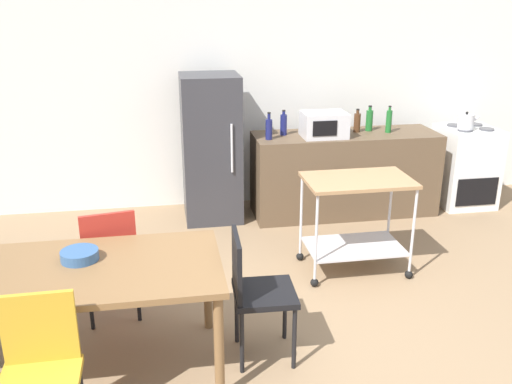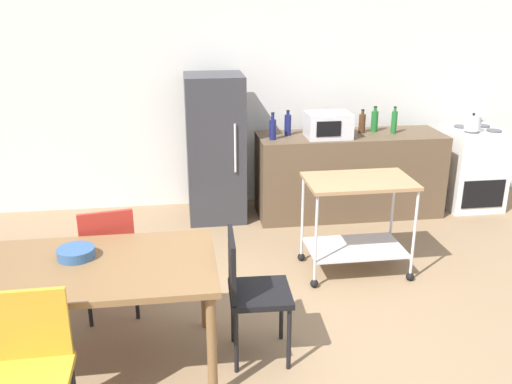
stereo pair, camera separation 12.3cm
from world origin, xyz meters
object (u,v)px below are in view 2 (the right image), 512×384
bottle_sparkling_water (288,124)px  kettle (473,123)px  chair_red (108,254)px  chair_mustard (31,365)px  kitchen_cart (357,210)px  bottle_sesame_oil (394,122)px  chair_black (250,287)px  fruit_bowl (76,253)px  refrigerator (215,148)px  bottle_wine (273,129)px  bottle_soy_sauce (362,123)px  stove_oven (472,168)px  dining_table (95,276)px  microwave (328,125)px  bottle_olive_oil (375,121)px

bottle_sparkling_water → kettle: size_ratio=1.11×
chair_red → chair_mustard: size_ratio=1.00×
kitchen_cart → bottle_sesame_oil: (0.81, 1.33, 0.45)m
chair_black → fruit_bowl: chair_black is taller
chair_mustard → chair_black: 1.38m
refrigerator → bottle_wine: (0.58, -0.20, 0.24)m
chair_black → bottle_soy_sauce: bottle_soy_sauce is taller
stove_oven → dining_table: bearing=-147.3°
refrigerator → bottle_soy_sauce: refrigerator is taller
bottle_soy_sauce → kettle: (1.20, -0.14, -0.01)m
dining_table → bottle_soy_sauce: bearing=44.8°
chair_black → bottle_sesame_oil: (1.88, 2.43, 0.51)m
dining_table → bottle_wine: 2.81m
dining_table → chair_mustard: size_ratio=1.69×
dining_table → refrigerator: size_ratio=0.97×
refrigerator → stove_oven: bearing=-1.6°
microwave → bottle_olive_oil: size_ratio=1.66×
kitchen_cart → bottle_sparkling_water: 1.52m
kitchen_cart → microwave: (0.06, 1.26, 0.46)m
bottle_wine → bottle_sesame_oil: 1.34m
chair_mustard → bottle_wine: 3.50m
microwave → bottle_soy_sauce: bearing=19.9°
bottle_wine → bottle_sparkling_water: (0.19, 0.16, 0.00)m
chair_mustard → bottle_soy_sauce: (2.77, 3.14, 0.49)m
dining_table → chair_mustard: (-0.25, -0.64, -0.15)m
chair_black → kitchen_cart: chair_black is taller
chair_mustard → bottle_olive_oil: (2.92, 3.18, 0.50)m
chair_mustard → bottle_sesame_oil: bearing=43.9°
bottle_sparkling_water → kitchen_cart: bearing=-76.6°
dining_table → fruit_bowl: bearing=135.2°
chair_red → kitchen_cart: (2.04, 0.45, 0.05)m
chair_red → microwave: bearing=-150.7°
dining_table → bottle_sparkling_water: (1.70, 2.50, 0.34)m
dining_table → fruit_bowl: 0.20m
bottle_olive_oil → bottle_sesame_oil: bottle_sesame_oil is taller
microwave → bottle_olive_oil: 0.60m
chair_mustard → stove_oven: stove_oven is taller
chair_black → bottle_olive_oil: (1.70, 2.54, 0.50)m
kitchen_cart → fruit_bowl: (-2.16, -0.97, 0.21)m
stove_oven → bottle_wine: size_ratio=3.26×
refrigerator → kitchen_cart: 1.83m
kitchen_cart → dining_table: bearing=-151.9°
bottle_sparkling_water → bottle_sesame_oil: (1.14, -0.08, 0.01)m
chair_mustard → kitchen_cart: 2.87m
bottle_sparkling_water → bottle_soy_sauce: size_ratio=1.06×
chair_black → bottle_wine: size_ratio=3.16×
chair_black → bottle_olive_oil: bottle_olive_oil is taller
chair_black → bottle_olive_oil: 3.10m
stove_oven → bottle_olive_oil: 1.30m
chair_mustard → fruit_bowl: chair_mustard is taller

